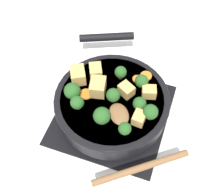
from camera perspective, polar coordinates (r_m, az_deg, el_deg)
name	(u,v)px	position (r m, az deg, el deg)	size (l,w,h in m)	color
ground_plane	(112,115)	(0.90, 0.00, -3.08)	(2.40, 2.40, 0.00)	white
front_burner_grate	(112,113)	(0.89, 0.00, -2.69)	(0.31, 0.31, 0.03)	black
skillet_pan	(112,103)	(0.85, -0.01, -0.89)	(0.33, 0.42, 0.06)	black
wooden_spoon	(131,143)	(0.75, 3.46, -8.22)	(0.23, 0.24, 0.02)	brown
tofu_cube_center_large	(139,118)	(0.78, 4.98, -3.67)	(0.04, 0.03, 0.03)	tan
tofu_cube_near_handle	(96,71)	(0.86, -3.01, 4.93)	(0.04, 0.03, 0.03)	tan
tofu_cube_east_chunk	(149,92)	(0.83, 6.78, 1.11)	(0.04, 0.03, 0.03)	tan
tofu_cube_west_chunk	(126,90)	(0.82, 2.63, 1.48)	(0.04, 0.03, 0.03)	tan
tofu_cube_back_piece	(98,87)	(0.82, -2.60, 2.04)	(0.05, 0.04, 0.04)	tan
tofu_cube_front_piece	(78,75)	(0.85, -6.24, 4.18)	(0.05, 0.04, 0.04)	tan
broccoli_floret_near_spoon	(142,81)	(0.83, 5.44, 3.09)	(0.04, 0.04, 0.04)	#709956
broccoli_floret_center_top	(150,112)	(0.78, 7.03, -2.57)	(0.04, 0.04, 0.05)	#709956
broccoli_floret_east_rim	(103,116)	(0.76, -1.71, -3.32)	(0.04, 0.04, 0.05)	#709956
broccoli_floret_west_rim	(72,91)	(0.81, -7.27, 1.28)	(0.04, 0.04, 0.05)	#709956
broccoli_floret_north_edge	(140,104)	(0.79, 5.06, -1.04)	(0.03, 0.03, 0.04)	#709956
broccoli_floret_south_cluster	(77,103)	(0.79, -6.39, -0.85)	(0.04, 0.04, 0.04)	#709956
broccoli_floret_mid_floret	(113,95)	(0.80, 0.21, 0.51)	(0.04, 0.04, 0.04)	#709956
broccoli_floret_small_inner	(119,72)	(0.85, 1.37, 4.77)	(0.03, 0.03, 0.04)	#709956
broccoli_floret_tall_stem	(125,129)	(0.75, 2.35, -5.64)	(0.03, 0.03, 0.04)	#709956
carrot_slice_orange_thin	(137,79)	(0.86, 4.57, 3.47)	(0.02, 0.02, 0.01)	orange
carrot_slice_near_center	(86,94)	(0.83, -4.78, 0.71)	(0.03, 0.03, 0.01)	orange
carrot_slice_edge_slice	(146,76)	(0.87, 6.24, 4.05)	(0.03, 0.03, 0.01)	orange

